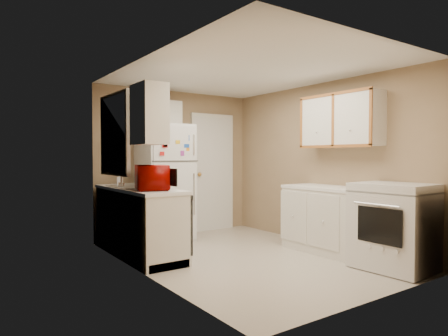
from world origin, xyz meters
TOP-DOWN VIEW (x-y plane):
  - floor at (0.00, 0.00)m, footprint 3.80×3.80m
  - ceiling at (0.00, 0.00)m, footprint 3.80×3.80m
  - wall_left at (-1.40, 0.00)m, footprint 3.80×3.80m
  - wall_right at (1.40, 0.00)m, footprint 3.80×3.80m
  - wall_back at (0.00, 1.90)m, footprint 2.80×2.80m
  - wall_front at (0.00, -1.90)m, footprint 2.80×2.80m
  - left_counter at (-1.10, 0.90)m, footprint 0.60×1.80m
  - dishwasher at (-0.81, 0.30)m, footprint 0.03×0.58m
  - sink at (-1.10, 1.05)m, footprint 0.54×0.74m
  - microwave at (-1.10, 0.48)m, footprint 0.61×0.45m
  - soap_bottle at (-1.15, 1.46)m, footprint 0.10×0.10m
  - window_blinds at (-1.36, 1.05)m, footprint 0.10×0.98m
  - upper_cabinet_left at (-1.25, 0.22)m, footprint 0.30×0.45m
  - refrigerator at (-0.40, 1.54)m, footprint 0.77×0.75m
  - cabinet_over_fridge at (-0.40, 1.75)m, footprint 0.70×0.30m
  - interior_door at (0.70, 1.86)m, footprint 0.86×0.06m
  - right_counter at (1.10, -0.80)m, footprint 0.60×2.00m
  - stove at (1.06, -1.42)m, footprint 0.72×0.87m
  - upper_cabinet_right at (1.25, -0.50)m, footprint 0.30×1.20m

SIDE VIEW (x-z plane):
  - floor at x=0.00m, z-range 0.00..0.00m
  - left_counter at x=-1.10m, z-range 0.00..0.90m
  - right_counter at x=1.10m, z-range 0.00..0.90m
  - dishwasher at x=-0.81m, z-range 0.13..0.85m
  - stove at x=1.06m, z-range 0.00..1.01m
  - sink at x=-1.10m, z-range 0.78..0.94m
  - refrigerator at x=-0.40m, z-range 0.00..1.80m
  - soap_bottle at x=-1.15m, z-range 0.91..1.09m
  - interior_door at x=0.70m, z-range -0.02..2.06m
  - microwave at x=-1.10m, z-range 0.87..1.23m
  - wall_left at x=-1.40m, z-range 1.20..1.20m
  - wall_right at x=1.40m, z-range 1.20..1.20m
  - wall_back at x=0.00m, z-range 1.20..1.20m
  - wall_front at x=0.00m, z-range 1.20..1.20m
  - window_blinds at x=-1.36m, z-range 1.06..2.14m
  - upper_cabinet_left at x=-1.25m, z-range 1.45..2.15m
  - upper_cabinet_right at x=1.25m, z-range 1.45..2.15m
  - cabinet_over_fridge at x=-0.40m, z-range 1.80..2.20m
  - ceiling at x=0.00m, z-range 2.40..2.40m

